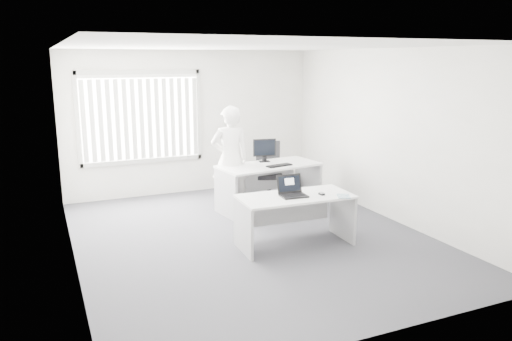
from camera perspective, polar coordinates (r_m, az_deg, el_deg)
name	(u,v)px	position (r m, az deg, el deg)	size (l,w,h in m)	color
ground	(251,237)	(7.58, -0.54, -7.66)	(6.00, 6.00, 0.00)	#525259
wall_back	(192,122)	(10.01, -7.36, 5.49)	(5.00, 0.02, 2.80)	white
wall_front	(381,197)	(4.67, 14.09, -3.00)	(5.00, 0.02, 2.80)	white
wall_left	(67,160)	(6.66, -20.77, 1.18)	(0.02, 6.00, 2.80)	white
wall_right	(391,135)	(8.50, 15.16, 3.89)	(0.02, 6.00, 2.80)	white
ceiling	(251,46)	(7.11, -0.59, 14.02)	(5.00, 6.00, 0.02)	silver
window	(141,117)	(9.72, -13.01, 5.95)	(2.32, 0.06, 1.76)	#B6B6B1
blinds	(142,119)	(9.67, -12.93, 5.74)	(2.20, 0.10, 1.50)	white
desk_near	(295,209)	(7.15, 4.48, -4.46)	(1.65, 0.82, 0.74)	white
desk_far	(269,177)	(8.83, 1.48, -0.75)	(1.87, 1.06, 0.81)	white
office_chair	(269,182)	(9.51, 1.46, -1.28)	(0.79, 0.79, 1.10)	black
person	(230,158)	(8.75, -2.98, 1.39)	(0.68, 0.44, 1.85)	white
laptop	(294,187)	(6.99, 4.35, -1.87)	(0.37, 0.33, 0.29)	black
paper_sheet	(320,195)	(7.17, 7.38, -2.74)	(0.30, 0.21, 0.00)	silver
mouse	(322,194)	(7.15, 7.52, -2.63)	(0.05, 0.09, 0.04)	#A5A5A8
booklet	(344,196)	(7.12, 9.99, -2.90)	(0.17, 0.23, 0.01)	white
keyboard	(279,166)	(8.65, 2.68, 0.57)	(0.47, 0.16, 0.02)	black
monitor	(264,150)	(8.97, 0.97, 2.31)	(0.42, 0.12, 0.42)	black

